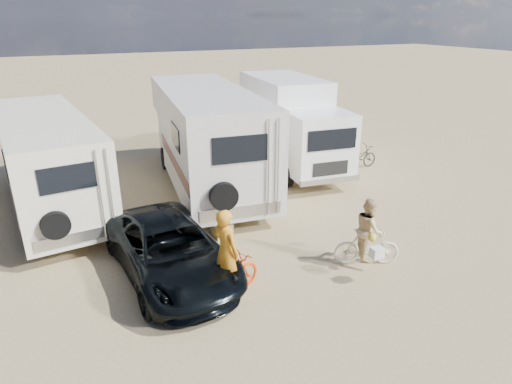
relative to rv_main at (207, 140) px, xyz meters
name	(u,v)px	position (x,y,z in m)	size (l,w,h in m)	color
ground	(284,281)	(-0.45, -6.58, -1.73)	(140.00, 140.00, 0.00)	tan
rv_main	(207,140)	(0.00, 0.00, 0.00)	(2.73, 8.27, 3.47)	silver
rv_left	(49,164)	(-5.11, 0.20, -0.25)	(2.34, 7.78, 2.97)	beige
box_truck	(293,125)	(3.79, 0.70, 0.01)	(2.34, 6.62, 3.50)	white
dark_suv	(170,250)	(-2.76, -5.20, -1.07)	(2.20, 4.77, 1.33)	black
bike_man	(227,278)	(-1.87, -6.59, -1.27)	(0.61, 1.76, 0.92)	#E83002
bike_woman	(367,247)	(1.77, -6.76, -1.25)	(0.45, 1.60, 0.96)	beige
rider_man	(226,258)	(-1.87, -6.59, -0.78)	(0.69, 0.46, 1.90)	orange
rider_woman	(368,236)	(1.77, -6.76, -0.94)	(0.77, 0.60, 1.58)	#D4B37F
bike_parked	(358,158)	(6.11, -0.61, -1.26)	(0.63, 1.80, 0.94)	#282A27
cooler	(222,218)	(-0.67, -3.12, -1.54)	(0.49, 0.35, 0.39)	navy
crate	(222,230)	(-0.96, -3.85, -1.53)	(0.49, 0.49, 0.40)	olive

